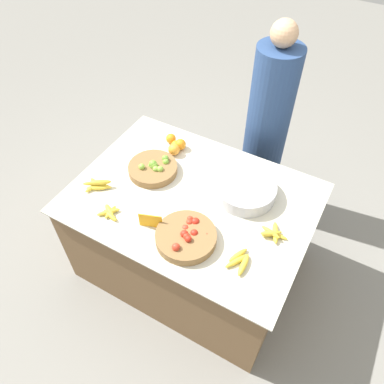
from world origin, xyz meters
The scene contains 12 objects.
ground_plane centered at (0.00, 0.00, 0.00)m, with size 12.00×12.00×0.00m, color gray.
market_table centered at (0.00, 0.00, 0.39)m, with size 1.53×1.13×0.78m.
lime_bowl centered at (-0.34, 0.07, 0.81)m, with size 0.33×0.33×0.10m.
tomato_basket centered at (0.13, -0.30, 0.81)m, with size 0.36×0.36×0.09m.
orange_pile centered at (-0.33, 0.35, 0.82)m, with size 0.17×0.17×0.08m.
metal_bowl centered at (0.29, 0.18, 0.83)m, with size 0.39×0.39×0.09m.
price_sign centered at (-0.10, -0.32, 0.83)m, with size 0.13×0.05×0.11m.
banana_bunch_middle_left centered at (0.47, -0.29, 0.80)m, with size 0.12×0.19×0.04m.
banana_bunch_front_left centered at (-0.58, -0.23, 0.81)m, with size 0.18×0.15×0.06m.
banana_bunch_front_right centered at (0.56, -0.03, 0.80)m, with size 0.16×0.16×0.05m.
banana_bunch_front_center centered at (-0.37, -0.37, 0.80)m, with size 0.15×0.13×0.03m.
vendor_person centered at (0.15, 0.89, 0.75)m, with size 0.32×0.32×1.61m.
Camera 1 is at (0.78, -1.38, 2.58)m, focal length 35.00 mm.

